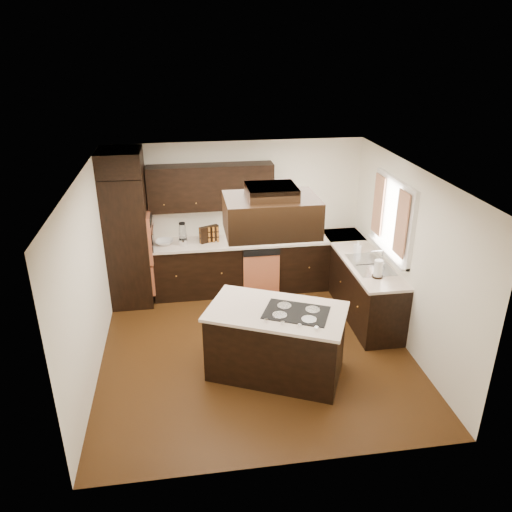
% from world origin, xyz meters
% --- Properties ---
extents(floor, '(4.20, 4.20, 0.02)m').
position_xyz_m(floor, '(0.00, 0.00, -0.01)').
color(floor, '#553112').
rests_on(floor, ground).
extents(ceiling, '(4.20, 4.20, 0.02)m').
position_xyz_m(ceiling, '(0.00, 0.00, 2.51)').
color(ceiling, white).
rests_on(ceiling, ground).
extents(wall_back, '(4.20, 0.02, 2.50)m').
position_xyz_m(wall_back, '(0.00, 2.11, 1.25)').
color(wall_back, white).
rests_on(wall_back, ground).
extents(wall_front, '(4.20, 0.02, 2.50)m').
position_xyz_m(wall_front, '(0.00, -2.11, 1.25)').
color(wall_front, white).
rests_on(wall_front, ground).
extents(wall_left, '(0.02, 4.20, 2.50)m').
position_xyz_m(wall_left, '(-2.11, 0.00, 1.25)').
color(wall_left, white).
rests_on(wall_left, ground).
extents(wall_right, '(0.02, 4.20, 2.50)m').
position_xyz_m(wall_right, '(2.11, 0.00, 1.25)').
color(wall_right, white).
rests_on(wall_right, ground).
extents(oven_column, '(0.65, 0.75, 2.12)m').
position_xyz_m(oven_column, '(-1.78, 1.71, 1.06)').
color(oven_column, black).
rests_on(oven_column, floor).
extents(wall_oven_face, '(0.05, 0.62, 0.78)m').
position_xyz_m(wall_oven_face, '(-1.43, 1.71, 1.12)').
color(wall_oven_face, '#D46F47').
rests_on(wall_oven_face, oven_column).
extents(base_cabinets_back, '(2.93, 0.60, 0.88)m').
position_xyz_m(base_cabinets_back, '(0.03, 1.80, 0.44)').
color(base_cabinets_back, black).
rests_on(base_cabinets_back, floor).
extents(base_cabinets_right, '(0.60, 2.40, 0.88)m').
position_xyz_m(base_cabinets_right, '(1.80, 0.90, 0.44)').
color(base_cabinets_right, black).
rests_on(base_cabinets_right, floor).
extents(countertop_back, '(2.93, 0.63, 0.04)m').
position_xyz_m(countertop_back, '(0.03, 1.79, 0.90)').
color(countertop_back, beige).
rests_on(countertop_back, base_cabinets_back).
extents(countertop_right, '(0.63, 2.40, 0.04)m').
position_xyz_m(countertop_right, '(1.79, 0.90, 0.90)').
color(countertop_right, beige).
rests_on(countertop_right, base_cabinets_right).
extents(upper_cabinets, '(2.00, 0.34, 0.72)m').
position_xyz_m(upper_cabinets, '(-0.43, 1.93, 1.81)').
color(upper_cabinets, black).
rests_on(upper_cabinets, wall_back).
extents(dishwasher_front, '(0.60, 0.05, 0.72)m').
position_xyz_m(dishwasher_front, '(0.33, 1.50, 0.40)').
color(dishwasher_front, '#D46F47').
rests_on(dishwasher_front, floor).
extents(window_frame, '(0.06, 1.32, 1.12)m').
position_xyz_m(window_frame, '(2.07, 0.55, 1.65)').
color(window_frame, white).
rests_on(window_frame, wall_right).
extents(window_pane, '(0.00, 1.20, 1.00)m').
position_xyz_m(window_pane, '(2.10, 0.55, 1.65)').
color(window_pane, white).
rests_on(window_pane, wall_right).
extents(curtain_left, '(0.02, 0.34, 0.90)m').
position_xyz_m(curtain_left, '(2.01, 0.13, 1.70)').
color(curtain_left, beige).
rests_on(curtain_left, wall_right).
extents(curtain_right, '(0.02, 0.34, 0.90)m').
position_xyz_m(curtain_right, '(2.01, 0.97, 1.70)').
color(curtain_right, beige).
rests_on(curtain_right, wall_right).
extents(sink_rim, '(0.52, 0.84, 0.01)m').
position_xyz_m(sink_rim, '(1.80, 0.55, 0.92)').
color(sink_rim, silver).
rests_on(sink_rim, countertop_right).
extents(island, '(1.85, 1.49, 0.88)m').
position_xyz_m(island, '(0.18, -0.56, 0.44)').
color(island, black).
rests_on(island, floor).
extents(island_top, '(1.93, 1.57, 0.04)m').
position_xyz_m(island_top, '(0.18, -0.56, 0.90)').
color(island_top, beige).
rests_on(island_top, island).
extents(cooktop, '(0.91, 0.79, 0.01)m').
position_xyz_m(cooktop, '(0.41, -0.67, 0.93)').
color(cooktop, black).
rests_on(cooktop, island_top).
extents(range_hood, '(1.05, 0.72, 0.42)m').
position_xyz_m(range_hood, '(0.10, -0.55, 2.16)').
color(range_hood, black).
rests_on(range_hood, ceiling).
extents(hood_duct, '(0.55, 0.50, 0.13)m').
position_xyz_m(hood_duct, '(0.10, -0.55, 2.44)').
color(hood_duct, black).
rests_on(hood_duct, ceiling).
extents(blender_base, '(0.15, 0.15, 0.10)m').
position_xyz_m(blender_base, '(-0.92, 1.73, 0.97)').
color(blender_base, silver).
rests_on(blender_base, countertop_back).
extents(blender_pitcher, '(0.13, 0.13, 0.26)m').
position_xyz_m(blender_pitcher, '(-0.92, 1.73, 1.15)').
color(blender_pitcher, silver).
rests_on(blender_pitcher, blender_base).
extents(spice_rack, '(0.33, 0.21, 0.27)m').
position_xyz_m(spice_rack, '(-0.49, 1.81, 1.06)').
color(spice_rack, black).
rests_on(spice_rack, countertop_back).
extents(mixing_bowl, '(0.32, 0.32, 0.07)m').
position_xyz_m(mixing_bowl, '(-1.22, 1.81, 0.95)').
color(mixing_bowl, white).
rests_on(mixing_bowl, countertop_back).
extents(soap_bottle, '(0.11, 0.11, 0.19)m').
position_xyz_m(soap_bottle, '(1.76, 1.01, 1.02)').
color(soap_bottle, white).
rests_on(soap_bottle, countertop_right).
extents(paper_towel, '(0.15, 0.15, 0.26)m').
position_xyz_m(paper_towel, '(1.75, 0.13, 1.05)').
color(paper_towel, white).
rests_on(paper_towel, countertop_right).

